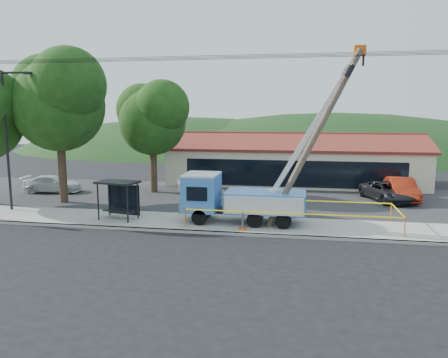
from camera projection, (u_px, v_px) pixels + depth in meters
name	position (u px, v px, depth m)	size (l,w,h in m)	color
ground	(203.00, 246.00, 21.35)	(120.00, 120.00, 0.00)	black
curb	(212.00, 233.00, 23.38)	(60.00, 0.25, 0.15)	#9C9892
sidewalk	(218.00, 224.00, 25.23)	(60.00, 4.00, 0.15)	#9C9892
parking_lot	(238.00, 198.00, 33.01)	(60.00, 12.00, 0.10)	#28282B
strip_mall	(294.00, 163.00, 39.80)	(22.50, 8.53, 4.67)	beige
streetlight	(9.00, 131.00, 27.80)	(2.13, 0.22, 9.00)	black
tree_west_near	(58.00, 97.00, 30.07)	(7.56, 6.72, 10.80)	#332316
tree_lot	(152.00, 115.00, 34.27)	(6.30, 5.60, 8.94)	#332316
hill_west	(190.00, 149.00, 77.47)	(78.40, 56.00, 28.00)	#133514
hill_center	(334.00, 151.00, 73.12)	(89.60, 64.00, 32.00)	#133514
utility_truck	(240.00, 196.00, 25.07)	(9.91, 3.77, 9.72)	black
leaning_pole	(317.00, 133.00, 23.28)	(4.88, 1.96, 9.63)	brown
bus_shelter	(119.00, 191.00, 25.90)	(2.61, 1.87, 2.30)	black
caution_tape	(291.00, 210.00, 24.89)	(11.59, 3.63, 1.05)	#E6540C
car_silver	(193.00, 195.00, 34.24)	(1.69, 4.21, 1.43)	#B3B5BB
car_red	(400.00, 201.00, 31.96)	(1.72, 4.93, 1.63)	#9A250F
car_white	(53.00, 193.00, 35.11)	(1.85, 4.56, 1.32)	white
car_dark	(387.00, 202.00, 31.61)	(2.29, 4.98, 1.38)	black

